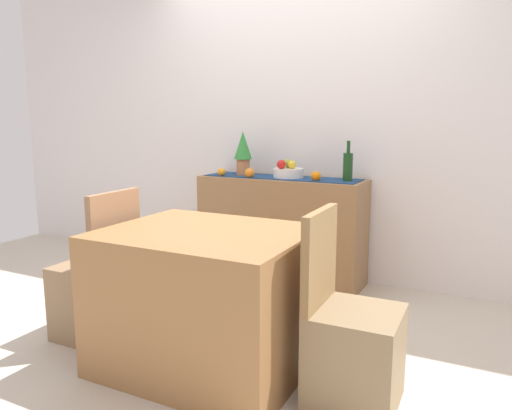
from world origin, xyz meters
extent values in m
cube|color=beige|center=(0.00, 0.00, -0.01)|extent=(6.40, 6.40, 0.02)
cube|color=silver|center=(0.00, 1.18, 1.35)|extent=(6.40, 0.06, 2.70)
cube|color=olive|center=(-0.03, 0.92, 0.42)|extent=(1.34, 0.42, 0.85)
cube|color=navy|center=(-0.03, 0.92, 0.85)|extent=(1.26, 0.32, 0.01)
cylinder|color=white|center=(0.02, 0.92, 0.89)|extent=(0.24, 0.24, 0.07)
sphere|color=gold|center=(0.06, 0.90, 0.96)|extent=(0.07, 0.07, 0.07)
sphere|color=#91A63A|center=(0.00, 0.96, 0.96)|extent=(0.07, 0.07, 0.07)
sphere|color=red|center=(-0.01, 0.86, 0.96)|extent=(0.07, 0.07, 0.07)
cylinder|color=#193F1A|center=(0.50, 0.92, 0.95)|extent=(0.07, 0.07, 0.21)
cylinder|color=#193F1A|center=(0.50, 0.92, 1.10)|extent=(0.03, 0.03, 0.09)
cylinder|color=#BE774E|center=(-0.38, 0.92, 0.91)|extent=(0.11, 0.11, 0.14)
cone|color=#2F8138|center=(-0.38, 0.92, 1.10)|extent=(0.15, 0.15, 0.23)
sphere|color=orange|center=(0.28, 0.84, 0.88)|extent=(0.07, 0.07, 0.07)
sphere|color=orange|center=(-0.52, 0.81, 0.88)|extent=(0.07, 0.07, 0.07)
sphere|color=orange|center=(-0.26, 0.80, 0.88)|extent=(0.08, 0.08, 0.08)
cube|color=#98683C|center=(0.19, -0.55, 0.37)|extent=(1.04, 0.84, 0.74)
cube|color=#8D6E4E|center=(-0.61, -0.55, 0.23)|extent=(0.41, 0.41, 0.45)
cube|color=#956C4C|center=(-0.43, -0.55, 0.68)|extent=(0.05, 0.40, 0.45)
cube|color=#897150|center=(0.99, -0.55, 0.23)|extent=(0.41, 0.41, 0.45)
cube|color=olive|center=(0.81, -0.55, 0.68)|extent=(0.05, 0.40, 0.45)
camera|label=1|loc=(1.51, -2.61, 1.30)|focal=34.01mm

